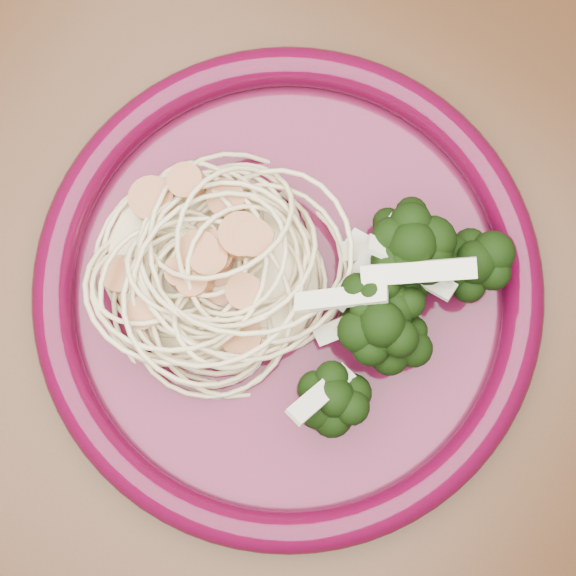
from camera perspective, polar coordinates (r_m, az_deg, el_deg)
The scene contains 6 objects.
dining_table at distance 0.60m, azimuth -6.81°, elevation -2.46°, with size 1.20×0.80×0.75m.
dinner_plate at distance 0.49m, azimuth -0.00°, elevation -0.15°, with size 0.39×0.39×0.03m.
spaghetti_pile at distance 0.48m, azimuth -5.46°, elevation 1.68°, with size 0.14×0.12×0.03m, color beige.
scallop_cluster at distance 0.45m, azimuth -5.90°, elevation 2.52°, with size 0.13×0.13×0.04m, color #C27D4B, non-canonical shape.
broccoli_pile at distance 0.47m, azimuth 6.87°, elevation -1.84°, with size 0.09×0.15×0.05m, color black.
onion_garnish at distance 0.44m, azimuth 7.35°, elevation -1.36°, with size 0.06×0.09×0.06m, color beige, non-canonical shape.
Camera 1 is at (0.09, -0.01, 1.25)m, focal length 50.00 mm.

